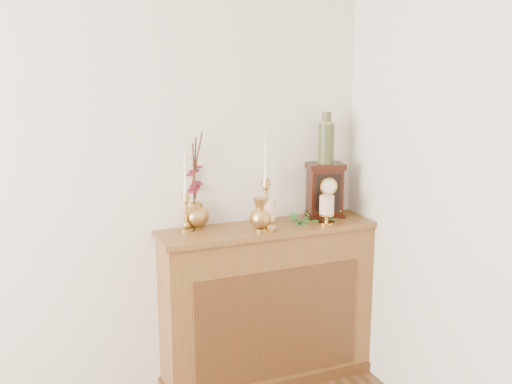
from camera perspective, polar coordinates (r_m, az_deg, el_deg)
name	(u,v)px	position (r m, az deg, el deg)	size (l,w,h in m)	color
console_shelf	(268,309)	(3.48, 1.15, -11.08)	(1.24, 0.34, 0.93)	olive
candlestick_left	(186,206)	(3.19, -6.70, -1.32)	(0.07, 0.07, 0.43)	tan
candlestick_center	(266,193)	(3.34, 0.94, -0.05)	(0.09, 0.09, 0.53)	tan
bud_vase	(260,215)	(3.16, 0.42, -2.24)	(0.12, 0.12, 0.19)	tan
ginger_jar	(194,184)	(3.27, -5.96, 0.76)	(0.22, 0.23, 0.53)	tan
pillar_candle_left	(267,212)	(3.19, 1.09, -1.93)	(0.10, 0.10, 0.20)	gold
pillar_candle_right	(327,209)	(3.33, 6.74, -1.58)	(0.09, 0.09, 0.17)	gold
ivy_garland	(312,219)	(3.41, 5.39, -2.61)	(0.36, 0.18, 0.07)	#31772D
mantel_clock	(325,191)	(3.49, 6.58, 0.12)	(0.24, 0.19, 0.32)	black
ceramic_vase	(326,141)	(3.44, 6.69, 4.88)	(0.09, 0.09, 0.29)	#172E24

